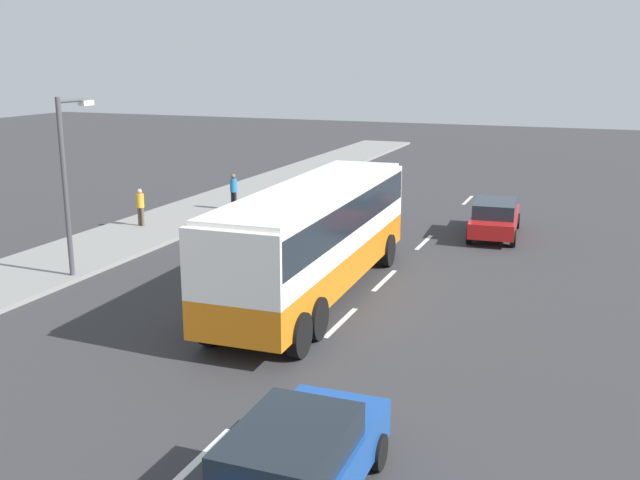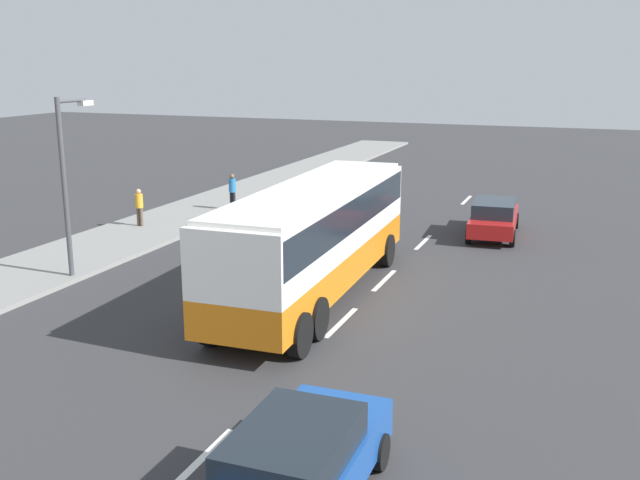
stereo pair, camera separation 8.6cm
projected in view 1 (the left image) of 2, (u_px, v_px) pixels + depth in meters
ground_plane at (304, 295)px, 21.82m from camera, size 120.00×120.00×0.00m
sidewalk_curb at (59, 262)px, 25.05m from camera, size 80.00×4.00×0.15m
lane_centreline at (364, 300)px, 21.34m from camera, size 33.75×0.16×0.01m
coach_bus at (315, 229)px, 21.11m from camera, size 11.17×2.93×3.34m
car_red_compact at (495, 217)px, 28.84m from camera, size 4.63×2.10×1.45m
car_blue_saloon at (297, 464)px, 11.18m from camera, size 4.35×1.91×1.56m
pedestrian_near_curb at (140, 205)px, 29.96m from camera, size 0.32×0.32×1.55m
pedestrian_at_crossing at (234, 189)px, 33.17m from camera, size 0.32×0.32×1.65m
street_lamp at (68, 173)px, 22.66m from camera, size 1.62×0.24×5.61m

